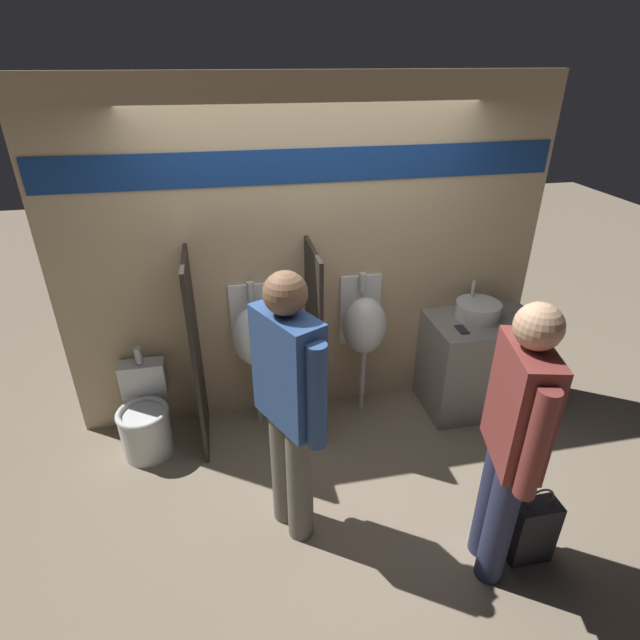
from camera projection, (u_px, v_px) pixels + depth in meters
ground_plane at (324, 444)px, 4.03m from camera, size 16.00×16.00×0.00m
display_wall at (309, 260)px, 3.91m from camera, size 3.84×0.07×2.70m
sink_counter at (478, 363)px, 4.32m from camera, size 0.90×0.60×0.85m
sink_basin at (478, 310)px, 4.13m from camera, size 0.37×0.37×0.27m
cell_phone at (462, 329)px, 3.96m from camera, size 0.07×0.14×0.01m
divider_near_counter at (197, 356)px, 3.74m from camera, size 0.03×0.59×1.57m
divider_mid at (314, 344)px, 3.89m from camera, size 0.03×0.59×1.57m
urinal_near_counter at (254, 336)px, 3.92m from camera, size 0.36×0.33×1.25m
urinal_far at (364, 325)px, 4.07m from camera, size 0.36×0.33×1.25m
toilet at (145, 419)px, 3.88m from camera, size 0.40×0.56×0.80m
person_in_vest at (289, 402)px, 2.89m from camera, size 0.39×0.58×1.82m
person_with_lanyard at (512, 439)px, 2.64m from camera, size 0.30×0.61×1.78m
shopping_bag at (532, 530)px, 3.04m from camera, size 0.27×0.15×0.57m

